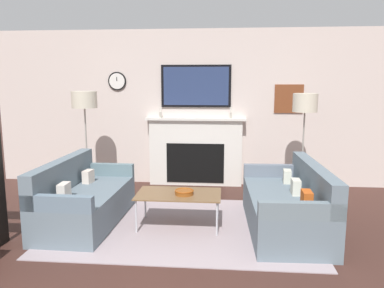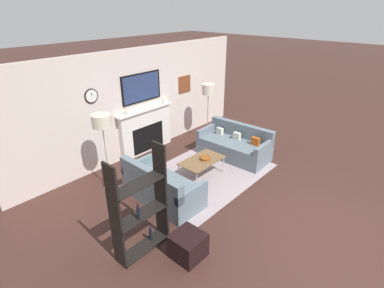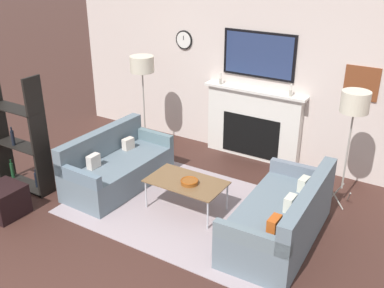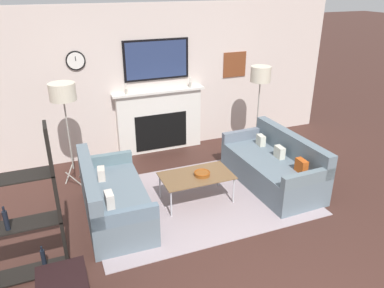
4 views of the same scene
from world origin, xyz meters
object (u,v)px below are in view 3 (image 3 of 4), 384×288
(decorative_bowl, at_px, (189,182))
(floor_lamp_right, at_px, (355,104))
(couch_right, at_px, (281,219))
(coffee_table, at_px, (186,183))
(shelf_unit, at_px, (19,137))
(ottoman, at_px, (5,201))
(floor_lamp_left, at_px, (142,66))
(couch_left, at_px, (116,167))

(decorative_bowl, xyz_separation_m, floor_lamp_right, (1.68, 1.28, 1.01))
(couch_right, xyz_separation_m, coffee_table, (-1.35, -0.02, 0.11))
(shelf_unit, height_order, ottoman, shelf_unit)
(decorative_bowl, bearing_deg, shelf_unit, -164.12)
(shelf_unit, bearing_deg, coffee_table, 17.16)
(couch_right, distance_m, floor_lamp_right, 1.75)
(couch_right, height_order, floor_lamp_right, floor_lamp_right)
(decorative_bowl, distance_m, shelf_unit, 2.55)
(couch_right, xyz_separation_m, floor_lamp_left, (-2.99, 1.23, 1.22))
(couch_left, xyz_separation_m, couch_right, (2.59, 0.00, 0.00))
(floor_lamp_right, distance_m, shelf_unit, 4.61)
(decorative_bowl, relative_size, floor_lamp_right, 0.14)
(floor_lamp_right, bearing_deg, ottoman, -144.91)
(decorative_bowl, bearing_deg, couch_left, 177.60)
(couch_left, bearing_deg, coffee_table, -0.86)
(coffee_table, bearing_deg, ottoman, -145.24)
(floor_lamp_left, bearing_deg, ottoman, -97.58)
(couch_left, relative_size, floor_lamp_left, 1.02)
(couch_left, height_order, floor_lamp_left, floor_lamp_left)
(decorative_bowl, bearing_deg, coffee_table, 153.50)
(decorative_bowl, relative_size, floor_lamp_left, 0.14)
(decorative_bowl, xyz_separation_m, floor_lamp_left, (-1.71, 1.28, 1.04))
(shelf_unit, bearing_deg, floor_lamp_right, 25.66)
(decorative_bowl, distance_m, ottoman, 2.47)
(shelf_unit, distance_m, ottoman, 0.96)
(couch_right, height_order, floor_lamp_left, floor_lamp_left)
(shelf_unit, xyz_separation_m, ottoman, (0.37, -0.65, -0.60))
(couch_right, distance_m, decorative_bowl, 1.29)
(floor_lamp_left, distance_m, shelf_unit, 2.22)
(floor_lamp_right, relative_size, shelf_unit, 0.94)
(coffee_table, bearing_deg, shelf_unit, -162.84)
(coffee_table, bearing_deg, couch_right, 0.79)
(couch_left, relative_size, ottoman, 3.57)
(couch_left, xyz_separation_m, decorative_bowl, (1.32, -0.06, 0.17))
(couch_right, bearing_deg, shelf_unit, -168.60)
(coffee_table, bearing_deg, floor_lamp_right, 35.47)
(floor_lamp_left, xyz_separation_m, shelf_unit, (-0.72, -1.98, -0.71))
(ottoman, bearing_deg, coffee_table, 34.76)
(decorative_bowl, bearing_deg, floor_lamp_left, 143.17)
(floor_lamp_left, distance_m, floor_lamp_right, 3.39)
(couch_right, height_order, shelf_unit, shelf_unit)
(floor_lamp_right, distance_m, ottoman, 4.74)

